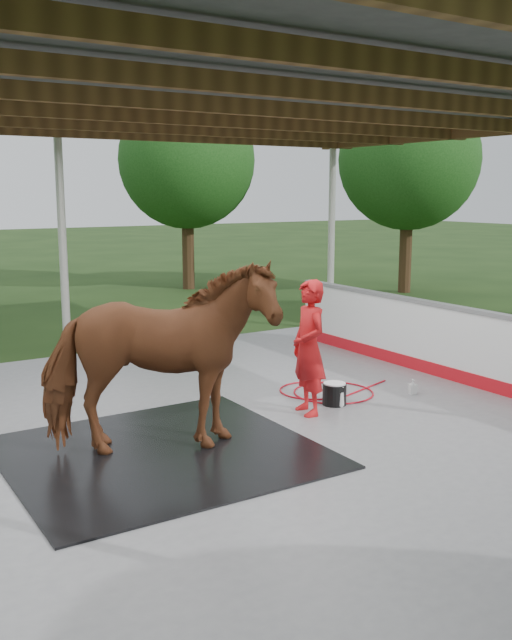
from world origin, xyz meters
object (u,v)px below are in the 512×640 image
dasher_board (465,348)px  wash_bucket (334,393)px  horse (159,358)px  handler (309,348)px

dasher_board → wash_bucket: bearing=176.3°
dasher_board → horse: (-5.13, -0.29, 0.54)m
dasher_board → wash_bucket: (-2.36, 0.15, -0.39)m
horse → handler: horse is taller
handler → wash_bucket: handler is taller
horse → wash_bucket: 2.95m
dasher_board → handler: size_ratio=4.56×
dasher_board → handler: bearing=179.4°
horse → handler: 2.27m
horse → handler: bearing=-62.6°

